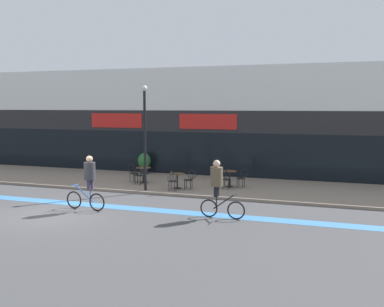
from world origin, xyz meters
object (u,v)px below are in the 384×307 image
Objects in this scene: bistro_table_2 at (230,175)px; cyclist_2 at (89,179)px; cafe_chair_1_near at (172,180)px; cyclist_0 at (218,184)px; cafe_chair_0_near at (138,174)px; cafe_chair_0_side at (133,172)px; bistro_table_1 at (177,178)px; bistro_table_0 at (144,172)px; cafe_chair_2_near at (226,178)px; planter_pot at (144,162)px; cafe_chair_2_side at (242,177)px; cafe_chair_1_side at (190,178)px; lamp_post at (145,130)px.

cyclist_2 reaches higher than bistro_table_2.
cyclist_0 is at bearing -139.14° from cafe_chair_1_near.
cafe_chair_0_near and cafe_chair_0_side have the same top height.
bistro_table_2 is at bearing 100.87° from cyclist_0.
bistro_table_1 is 0.80× the size of cafe_chair_1_near.
cyclist_0 is (5.40, -5.30, 0.56)m from bistro_table_0.
bistro_table_2 is at bearing 29.82° from bistro_table_1.
cafe_chair_2_near is 0.76× the size of planter_pot.
cyclist_2 is at bearing -110.59° from bistro_table_1.
planter_pot is at bearing -15.97° from cafe_chair_2_side.
cafe_chair_1_side reaches higher than bistro_table_2.
cyclist_0 is at bearing -165.63° from cafe_chair_2_near.
lamp_post is at bearing -93.97° from cyclist_2.
cafe_chair_0_near is at bearing -90.12° from bistro_table_0.
planter_pot is (-1.22, 2.67, 0.11)m from bistro_table_0.
cafe_chair_2_near is at bearing -161.33° from cafe_chair_1_side.
cafe_chair_0_side is at bearing 7.58° from cafe_chair_2_side.
bistro_table_0 is 0.85× the size of cafe_chair_1_near.
cyclist_2 is (1.06, -5.79, 0.58)m from cafe_chair_0_side.
cafe_chair_1_near is 0.89m from cafe_chair_1_side.
cafe_chair_2_side is (5.66, 0.21, 0.00)m from cafe_chair_0_side.
planter_pot is at bearing -45.59° from cafe_chair_1_side.
cyclist_2 is (-1.78, -4.12, 0.58)m from cafe_chair_1_near.
cyclist_0 is (0.36, -5.52, 0.59)m from cafe_chair_2_side.
cafe_chair_2_near reaches higher than bistro_table_1.
cafe_chair_0_near is at bearing 64.72° from cafe_chair_1_near.
bistro_table_1 is 0.80× the size of cafe_chair_0_near.
cyclist_2 is at bearing -72.87° from cafe_chair_0_side.
cafe_chair_1_side and cafe_chair_2_side have the same top height.
cafe_chair_2_near reaches higher than bistro_table_0.
cafe_chair_0_side and cafe_chair_2_near have the same top height.
bistro_table_2 is 0.63m from cafe_chair_2_side.
cafe_chair_1_near is at bearing -109.30° from cyclist_2.
bistro_table_0 is at bearing 87.81° from cafe_chair_2_near.
cafe_chair_0_near is at bearing -38.69° from cafe_chair_0_side.
cyclist_2 reaches higher than cyclist_0.
cafe_chair_2_near is at bearing 2.17° from cafe_chair_0_side.
planter_pot reaches higher than cafe_chair_1_near.
cafe_chair_0_near is 0.19× the size of lamp_post.
cyclist_0 is (4.42, -3.40, -1.67)m from lamp_post.
bistro_table_1 is at bearing 35.17° from lamp_post.
cyclist_2 reaches higher than cafe_chair_1_side.
bistro_table_1 is at bearing 29.37° from cafe_chair_2_side.
bistro_table_0 is at bearing -65.48° from planter_pot.
bistro_table_1 is at bearing -47.19° from planter_pot.
cafe_chair_1_near is 1.00× the size of cafe_chair_2_near.
cyclist_0 is (2.56, -4.27, 0.59)m from cafe_chair_1_side.
cafe_chair_1_near is 0.19× the size of lamp_post.
cafe_chair_0_side is at bearing -177.52° from bistro_table_2.
cafe_chair_0_near and cafe_chair_2_near have the same top height.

